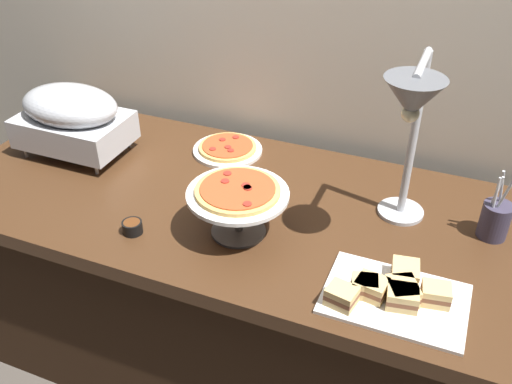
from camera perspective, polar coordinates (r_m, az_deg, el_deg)
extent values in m
plane|color=#4C443D|center=(2.33, -1.80, -16.33)|extent=(8.00, 8.00, 0.00)
cube|color=beige|center=(2.04, 3.52, 17.04)|extent=(4.40, 0.04, 2.40)
cube|color=#422816|center=(1.83, -2.21, -1.44)|extent=(1.90, 0.84, 0.05)
cube|color=black|center=(2.07, -1.98, -10.05)|extent=(1.75, 0.74, 0.71)
cylinder|color=#B7BABF|center=(2.19, -22.11, 3.76)|extent=(0.01, 0.01, 0.04)
cylinder|color=#B7BABF|center=(2.01, -15.72, 2.27)|extent=(0.01, 0.01, 0.04)
cylinder|color=#B7BABF|center=(2.32, -18.91, 6.14)|extent=(0.01, 0.01, 0.04)
cylinder|color=#B7BABF|center=(2.14, -12.63, 4.91)|extent=(0.01, 0.01, 0.04)
cube|color=#B7BABF|center=(2.13, -17.75, 6.02)|extent=(0.38, 0.25, 0.10)
ellipsoid|color=#B7BABF|center=(2.09, -18.19, 8.27)|extent=(0.36, 0.24, 0.13)
cylinder|color=#B7BABF|center=(1.81, 14.29, -1.89)|extent=(0.14, 0.14, 0.01)
cylinder|color=#B7BABF|center=(1.67, 15.52, 5.33)|extent=(0.02, 0.02, 0.51)
cylinder|color=#B7BABF|center=(1.48, 16.39, 12.26)|extent=(0.02, 0.20, 0.02)
cone|color=#595B60|center=(1.41, 15.46, 9.07)|extent=(0.15, 0.15, 0.10)
sphere|color=#F9EAB2|center=(1.42, 15.22, 7.62)|extent=(0.04, 0.04, 0.04)
cylinder|color=white|center=(2.07, -2.87, 4.21)|extent=(0.25, 0.25, 0.01)
cylinder|color=#DBA856|center=(2.07, -2.87, 4.50)|extent=(0.21, 0.21, 0.01)
cylinder|color=#B74723|center=(2.06, -2.88, 4.70)|extent=(0.18, 0.18, 0.00)
cylinder|color=maroon|center=(2.04, -4.37, 4.33)|extent=(0.02, 0.02, 0.00)
cylinder|color=maroon|center=(2.09, -3.40, 5.28)|extent=(0.02, 0.02, 0.00)
cylinder|color=maroon|center=(2.02, -2.55, 4.19)|extent=(0.02, 0.02, 0.00)
cylinder|color=maroon|center=(2.04, -2.84, 4.53)|extent=(0.02, 0.02, 0.00)
cylinder|color=maroon|center=(2.11, -2.04, 5.52)|extent=(0.02, 0.02, 0.00)
cylinder|color=#595B60|center=(1.64, -1.80, -2.25)|extent=(0.02, 0.02, 0.13)
cylinder|color=#595B60|center=(1.68, -1.76, -3.91)|extent=(0.16, 0.16, 0.01)
cylinder|color=white|center=(1.60, -1.84, -0.22)|extent=(0.29, 0.29, 0.01)
cylinder|color=#DBA856|center=(1.59, -1.85, 0.14)|extent=(0.24, 0.24, 0.01)
cylinder|color=#B74723|center=(1.59, -1.86, 0.38)|extent=(0.21, 0.21, 0.00)
cylinder|color=maroon|center=(1.52, -0.88, -1.21)|extent=(0.02, 0.02, 0.00)
cylinder|color=maroon|center=(1.59, -1.03, 0.68)|extent=(0.02, 0.02, 0.00)
cylinder|color=maroon|center=(1.58, -0.82, 0.40)|extent=(0.02, 0.02, 0.00)
cylinder|color=maroon|center=(1.59, -0.89, 0.47)|extent=(0.02, 0.02, 0.00)
cylinder|color=maroon|center=(1.65, -2.89, 1.87)|extent=(0.02, 0.02, 0.00)
cylinder|color=maroon|center=(1.61, -3.13, 1.09)|extent=(0.02, 0.02, 0.00)
cube|color=white|center=(1.50, 13.77, -10.38)|extent=(0.36, 0.24, 0.01)
cube|color=tan|center=(1.49, 10.75, -9.74)|extent=(0.08, 0.07, 0.02)
cube|color=brown|center=(1.48, 10.82, -9.29)|extent=(0.08, 0.07, 0.01)
cube|color=tan|center=(1.47, 10.89, -8.83)|extent=(0.08, 0.07, 0.02)
cube|color=tan|center=(1.50, 14.38, -10.08)|extent=(0.10, 0.11, 0.02)
cube|color=brown|center=(1.48, 14.47, -9.64)|extent=(0.10, 0.11, 0.01)
cube|color=tan|center=(1.47, 14.56, -9.19)|extent=(0.10, 0.11, 0.02)
cube|color=tan|center=(1.49, 11.44, -9.82)|extent=(0.08, 0.08, 0.02)
cube|color=brown|center=(1.48, 11.51, -9.37)|extent=(0.08, 0.08, 0.01)
cube|color=tan|center=(1.47, 11.58, -8.91)|extent=(0.08, 0.08, 0.02)
cube|color=tan|center=(1.45, 8.53, -10.74)|extent=(0.08, 0.07, 0.02)
cube|color=brown|center=(1.44, 8.58, -10.28)|extent=(0.08, 0.07, 0.01)
cube|color=tan|center=(1.43, 8.64, -9.83)|extent=(0.08, 0.07, 0.02)
cube|color=tan|center=(1.55, 14.64, -8.36)|extent=(0.08, 0.09, 0.02)
cube|color=brown|center=(1.54, 14.73, -7.91)|extent=(0.08, 0.09, 0.01)
cube|color=tan|center=(1.53, 14.82, -7.47)|extent=(0.08, 0.09, 0.02)
cube|color=tan|center=(1.48, 14.38, -10.64)|extent=(0.09, 0.08, 0.02)
cube|color=brown|center=(1.47, 14.47, -10.20)|extent=(0.09, 0.08, 0.01)
cube|color=tan|center=(1.46, 14.56, -9.74)|extent=(0.09, 0.08, 0.02)
cube|color=tan|center=(1.51, 17.49, -10.20)|extent=(0.08, 0.07, 0.02)
cube|color=brown|center=(1.50, 17.59, -9.76)|extent=(0.08, 0.07, 0.01)
cube|color=tan|center=(1.49, 17.70, -9.31)|extent=(0.08, 0.07, 0.02)
cylinder|color=black|center=(1.70, -12.30, -3.47)|extent=(0.06, 0.06, 0.04)
cylinder|color=#562D14|center=(1.69, -12.37, -3.05)|extent=(0.05, 0.05, 0.01)
cylinder|color=#383347|center=(1.77, 22.84, -2.66)|extent=(0.08, 0.08, 0.11)
cylinder|color=#B7BABF|center=(1.72, 22.76, -1.15)|extent=(0.01, 0.01, 0.17)
cylinder|color=#B7BABF|center=(1.75, 23.32, -0.43)|extent=(0.03, 0.04, 0.18)
cylinder|color=#B7BABF|center=(1.73, 22.66, -0.87)|extent=(0.03, 0.02, 0.17)
cylinder|color=#B7BABF|center=(1.72, 23.25, -1.09)|extent=(0.04, 0.02, 0.18)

